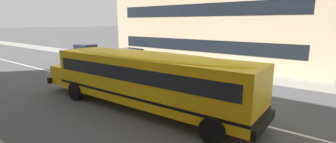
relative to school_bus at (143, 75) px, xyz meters
The scene contains 6 objects.
ground_plane 2.40m from the school_bus, 120.98° to the left, with size 400.00×400.00×0.00m, color #4C4C4F.
sidewalk_far 10.10m from the school_bus, 95.26° to the left, with size 120.00×3.00×0.01m, color gray.
lane_centreline 2.40m from the school_bus, 120.98° to the left, with size 110.00×0.16×0.01m, color silver.
school_bus is the anchor object (origin of this frame).
parked_car_teal_by_entrance 17.59m from the school_bus, 154.93° to the left, with size 3.98×2.04×1.64m.
parked_car_dark_blue_far_corner 11.53m from the school_bus, 139.86° to the left, with size 3.98×2.04×1.64m.
Camera 1 is at (8.60, -9.40, 4.02)m, focal length 25.83 mm.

